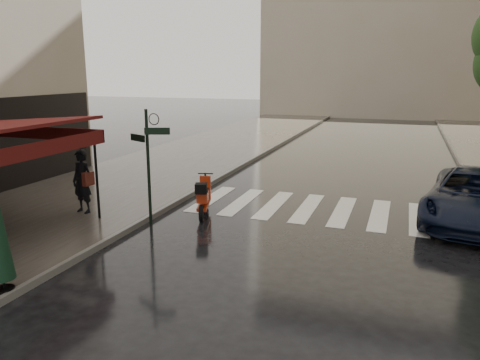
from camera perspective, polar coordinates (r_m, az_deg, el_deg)
The scene contains 10 objects.
ground at distance 9.89m, azimuth -13.51°, elevation -11.33°, with size 120.00×120.00×0.00m, color black.
sidewalk_near at distance 22.07m, azimuth -6.53°, elevation 2.62°, with size 6.00×60.00×0.12m, color #38332D.
curb_near at distance 20.93m, azimuth 1.01°, elevation 2.17°, with size 0.12×60.00×0.16m, color #595651.
curb_far at distance 20.03m, azimuth 25.93°, elevation 0.35°, with size 0.12×60.00×0.16m, color #595651.
crosswalk at distance 14.23m, azimuth 10.30°, elevation -3.56°, with size 7.85×3.20×0.01m.
signpost at distance 12.41m, azimuth -11.12°, elevation 2.63°, with size 1.17×0.29×3.10m.
backdrop_building at distance 45.93m, azimuth 17.85°, elevation 19.94°, with size 22.00×6.00×20.00m, color tan.
pedestrian_with_umbrella at distance 13.73m, azimuth -18.92°, elevation 3.00°, with size 1.23×1.25×2.52m.
scooter at distance 13.37m, azimuth -4.48°, elevation -2.20°, with size 0.75×1.64×1.11m.
parked_car at distance 14.19m, azimuth 26.78°, elevation -1.84°, with size 2.38×5.17×1.44m, color black.
Camera 1 is at (5.05, -7.49, 4.02)m, focal length 35.00 mm.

